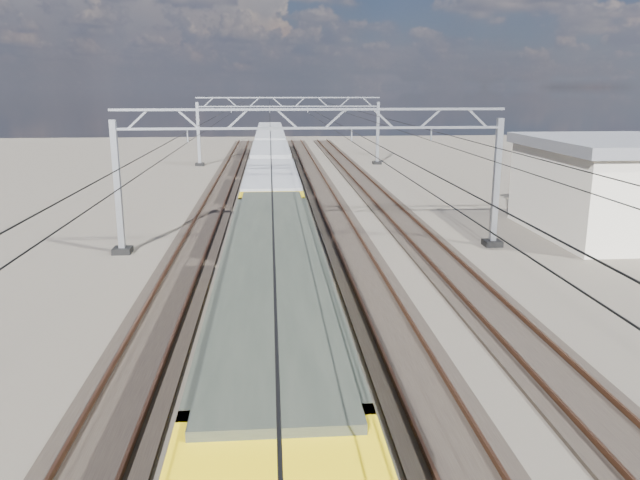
{
  "coord_description": "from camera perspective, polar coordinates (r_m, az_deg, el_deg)",
  "views": [
    {
      "loc": [
        -2.02,
        -26.87,
        8.09
      ],
      "look_at": [
        -0.18,
        -3.76,
        2.4
      ],
      "focal_mm": 35.0,
      "sensor_mm": 36.0,
      "label": 1
    }
  ],
  "objects": [
    {
      "name": "ground",
      "position": [
        28.14,
        -0.23,
        -2.92
      ],
      "size": [
        160.0,
        160.0,
        0.0
      ],
      "primitive_type": "plane",
      "color": "#28241E",
      "rests_on": "ground"
    },
    {
      "name": "track_outer_west",
      "position": [
        28.33,
        -12.45,
        -2.99
      ],
      "size": [
        2.6,
        140.0,
        0.3
      ],
      "color": "black",
      "rests_on": "ground"
    },
    {
      "name": "track_loco",
      "position": [
        28.04,
        -4.32,
        -2.87
      ],
      "size": [
        2.6,
        140.0,
        0.3
      ],
      "color": "black",
      "rests_on": "ground"
    },
    {
      "name": "track_inner_east",
      "position": [
        28.33,
        3.81,
        -2.68
      ],
      "size": [
        2.6,
        140.0,
        0.3
      ],
      "color": "black",
      "rests_on": "ground"
    },
    {
      "name": "track_outer_east",
      "position": [
        29.17,
        11.61,
        -2.46
      ],
      "size": [
        2.6,
        140.0,
        0.3
      ],
      "color": "black",
      "rests_on": "ground"
    },
    {
      "name": "catenary_gantry_mid",
      "position": [
        31.22,
        -0.8,
        6.08
      ],
      "size": [
        19.9,
        0.9,
        7.11
      ],
      "color": "#91969E",
      "rests_on": "ground"
    },
    {
      "name": "catenary_gantry_far",
      "position": [
        67.04,
        -2.86,
        10.19
      ],
      "size": [
        19.9,
        0.9,
        7.11
      ],
      "color": "#91969E",
      "rests_on": "ground"
    },
    {
      "name": "overhead_wires",
      "position": [
        35.01,
        -1.25,
        9.95
      ],
      "size": [
        12.03,
        140.0,
        0.53
      ],
      "color": "black",
      "rests_on": "ground"
    },
    {
      "name": "locomotive",
      "position": [
        16.94,
        -4.22,
        -6.14
      ],
      "size": [
        2.76,
        21.1,
        3.62
      ],
      "color": "black",
      "rests_on": "ground"
    },
    {
      "name": "hopper_wagon_lead",
      "position": [
        34.14,
        -4.45,
        3.86
      ],
      "size": [
        3.38,
        13.0,
        3.25
      ],
      "color": "black",
      "rests_on": "ground"
    },
    {
      "name": "hopper_wagon_mid",
      "position": [
        48.19,
        -4.52,
        6.76
      ],
      "size": [
        3.38,
        13.0,
        3.25
      ],
      "color": "black",
      "rests_on": "ground"
    },
    {
      "name": "hopper_wagon_third",
      "position": [
        62.3,
        -4.56,
        8.35
      ],
      "size": [
        3.38,
        13.0,
        3.25
      ],
      "color": "black",
      "rests_on": "ground"
    },
    {
      "name": "hopper_wagon_fourth",
      "position": [
        76.45,
        -4.58,
        9.35
      ],
      "size": [
        3.38,
        13.0,
        3.25
      ],
      "color": "black",
      "rests_on": "ground"
    }
  ]
}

